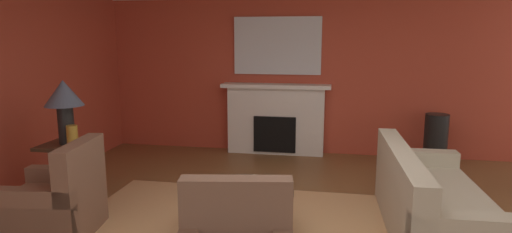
% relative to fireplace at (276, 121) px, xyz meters
% --- Properties ---
extents(wall_fireplace, '(7.40, 0.12, 2.70)m').
position_rel_fireplace_xyz_m(wall_fireplace, '(0.52, 0.21, 0.79)').
color(wall_fireplace, '#B7422D').
rests_on(wall_fireplace, ground_plane).
extents(area_rug, '(3.61, 2.53, 0.01)m').
position_rel_fireplace_xyz_m(area_rug, '(0.10, -3.05, -0.55)').
color(area_rug, tan).
rests_on(area_rug, ground_plane).
extents(fireplace, '(1.80, 0.35, 1.18)m').
position_rel_fireplace_xyz_m(fireplace, '(0.00, 0.00, 0.00)').
color(fireplace, white).
rests_on(fireplace, ground_plane).
extents(mantel_mirror, '(1.45, 0.04, 0.94)m').
position_rel_fireplace_xyz_m(mantel_mirror, '(0.00, 0.12, 1.24)').
color(mantel_mirror, silver).
extents(sofa, '(0.95, 2.12, 0.85)m').
position_rel_fireplace_xyz_m(sofa, '(1.92, -2.78, -0.26)').
color(sofa, '#BCB299').
rests_on(sofa, ground_plane).
extents(armchair_near_window, '(0.90, 0.90, 0.95)m').
position_rel_fireplace_xyz_m(armchair_near_window, '(-1.70, -3.44, -0.25)').
color(armchair_near_window, brown).
rests_on(armchair_near_window, ground_plane).
extents(coffee_table, '(1.00, 1.00, 0.45)m').
position_rel_fireplace_xyz_m(coffee_table, '(0.10, -3.05, -0.22)').
color(coffee_table, '#3D2D1E').
rests_on(coffee_table, ground_plane).
extents(side_table, '(0.56, 0.56, 0.70)m').
position_rel_fireplace_xyz_m(side_table, '(-2.12, -2.56, -0.16)').
color(side_table, '#3D2D1E').
rests_on(side_table, ground_plane).
extents(table_lamp, '(0.44, 0.44, 0.75)m').
position_rel_fireplace_xyz_m(table_lamp, '(-2.12, -2.56, 0.67)').
color(table_lamp, black).
rests_on(table_lamp, side_table).
extents(vase_on_side_table, '(0.12, 0.12, 0.25)m').
position_rel_fireplace_xyz_m(vase_on_side_table, '(-1.97, -2.68, 0.27)').
color(vase_on_side_table, '#B7892D').
rests_on(vase_on_side_table, side_table).
extents(vase_tall_corner, '(0.34, 0.34, 0.80)m').
position_rel_fireplace_xyz_m(vase_tall_corner, '(2.48, -0.30, -0.16)').
color(vase_tall_corner, black).
rests_on(vase_tall_corner, ground_plane).
extents(book_red_cover, '(0.26, 0.15, 0.06)m').
position_rel_fireplace_xyz_m(book_red_cover, '(0.06, -2.94, -0.08)').
color(book_red_cover, tan).
rests_on(book_red_cover, coffee_table).
extents(book_art_folio, '(0.24, 0.18, 0.03)m').
position_rel_fireplace_xyz_m(book_art_folio, '(0.27, -2.92, -0.04)').
color(book_art_folio, tan).
rests_on(book_art_folio, coffee_table).
extents(book_small_novel, '(0.27, 0.23, 0.05)m').
position_rel_fireplace_xyz_m(book_small_novel, '(0.01, -3.21, 0.01)').
color(book_small_novel, navy).
rests_on(book_small_novel, coffee_table).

